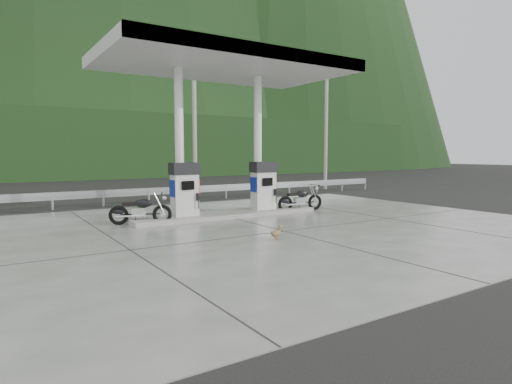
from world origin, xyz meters
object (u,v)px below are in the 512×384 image
gas_pump_left (185,189)px  motorcycle_left (141,211)px  gas_pump_right (263,185)px  duck (276,234)px  motorcycle_right (300,200)px

gas_pump_left → motorcycle_left: 1.64m
gas_pump_right → duck: gas_pump_right is taller
motorcycle_left → motorcycle_right: bearing=19.6°
motorcycle_left → duck: bearing=-40.8°
motorcycle_right → gas_pump_left: bearing=-178.3°
motorcycle_left → duck: (2.22, -4.37, -0.28)m
motorcycle_right → gas_pump_right: bearing=174.9°
gas_pump_right → motorcycle_right: bearing=-10.2°
gas_pump_right → gas_pump_left: bearing=180.0°
motorcycle_left → duck: size_ratio=4.19×
motorcycle_left → duck: motorcycle_left is taller
duck → gas_pump_left: bearing=80.7°
motorcycle_right → motorcycle_left: bearing=-177.6°
gas_pump_left → motorcycle_right: bearing=-3.4°
gas_pump_left → motorcycle_right: (4.76, -0.28, -0.60)m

